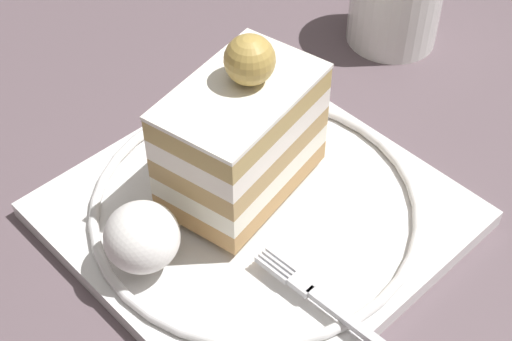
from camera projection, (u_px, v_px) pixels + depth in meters
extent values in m
plane|color=#5D4D53|center=(242.00, 188.00, 0.57)|extent=(2.40, 2.40, 0.00)
cube|color=white|center=(256.00, 214.00, 0.54)|extent=(0.28, 0.28, 0.01)
torus|color=white|center=(256.00, 204.00, 0.53)|extent=(0.26, 0.26, 0.01)
cube|color=tan|center=(242.00, 174.00, 0.54)|extent=(0.07, 0.11, 0.02)
cube|color=white|center=(242.00, 158.00, 0.53)|extent=(0.07, 0.11, 0.02)
cube|color=tan|center=(241.00, 140.00, 0.51)|extent=(0.07, 0.11, 0.02)
cube|color=white|center=(241.00, 122.00, 0.50)|extent=(0.07, 0.11, 0.02)
cube|color=tan|center=(241.00, 103.00, 0.49)|extent=(0.07, 0.11, 0.02)
cube|color=white|center=(240.00, 91.00, 0.48)|extent=(0.07, 0.11, 0.00)
sphere|color=tan|center=(255.00, 56.00, 0.48)|extent=(0.03, 0.03, 0.03)
ellipsoid|color=white|center=(147.00, 240.00, 0.48)|extent=(0.05, 0.05, 0.04)
cube|color=silver|center=(360.00, 329.00, 0.46)|extent=(0.08, 0.02, 0.00)
cube|color=silver|center=(301.00, 285.00, 0.48)|extent=(0.02, 0.01, 0.00)
cube|color=silver|center=(281.00, 261.00, 0.49)|extent=(0.03, 0.00, 0.00)
cube|color=silver|center=(278.00, 264.00, 0.49)|extent=(0.03, 0.00, 0.00)
cube|color=silver|center=(274.00, 267.00, 0.49)|extent=(0.03, 0.00, 0.00)
cube|color=silver|center=(271.00, 270.00, 0.49)|extent=(0.03, 0.00, 0.00)
cylinder|color=white|center=(396.00, 0.00, 0.67)|extent=(0.08, 0.08, 0.08)
cylinder|color=beige|center=(395.00, 5.00, 0.67)|extent=(0.07, 0.07, 0.06)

